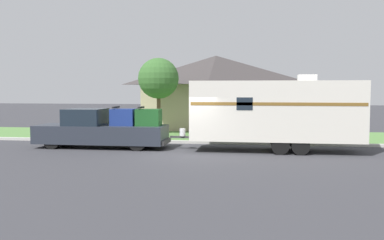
% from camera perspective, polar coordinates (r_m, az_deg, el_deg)
% --- Properties ---
extents(ground_plane, '(120.00, 120.00, 0.00)m').
position_cam_1_polar(ground_plane, '(18.81, -0.63, -4.60)').
color(ground_plane, '#38383D').
extents(curb_strip, '(80.00, 0.30, 0.14)m').
position_cam_1_polar(curb_strip, '(22.47, 0.88, -2.98)').
color(curb_strip, beige).
rests_on(curb_strip, ground_plane).
extents(lawn_strip, '(80.00, 7.00, 0.03)m').
position_cam_1_polar(lawn_strip, '(26.08, 1.93, -2.11)').
color(lawn_strip, '#568442').
rests_on(lawn_strip, ground_plane).
extents(house_across_street, '(10.29, 7.88, 5.31)m').
position_cam_1_polar(house_across_street, '(31.79, 3.20, 3.97)').
color(house_across_street, tan).
rests_on(house_across_street, ground_plane).
extents(pickup_truck, '(6.48, 1.95, 2.02)m').
position_cam_1_polar(pickup_truck, '(21.31, -11.90, -1.29)').
color(pickup_truck, black).
rests_on(pickup_truck, ground_plane).
extents(travel_trailer, '(8.76, 2.35, 3.51)m').
position_cam_1_polar(travel_trailer, '(19.93, 11.09, 1.22)').
color(travel_trailer, black).
rests_on(travel_trailer, ground_plane).
extents(mailbox, '(0.48, 0.20, 1.36)m').
position_cam_1_polar(mailbox, '(24.48, -13.04, -0.21)').
color(mailbox, brown).
rests_on(mailbox, ground_plane).
extents(tree_in_yard, '(2.55, 2.55, 4.80)m').
position_cam_1_polar(tree_in_yard, '(26.92, -4.49, 5.52)').
color(tree_in_yard, brown).
rests_on(tree_in_yard, ground_plane).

